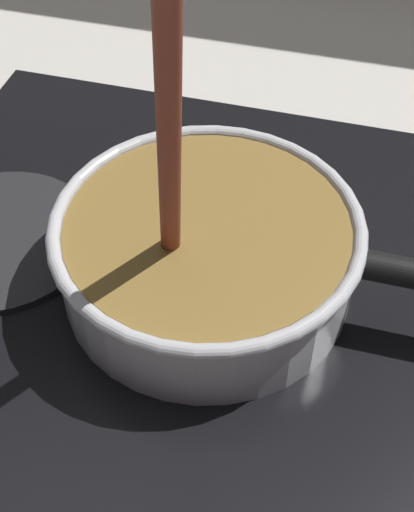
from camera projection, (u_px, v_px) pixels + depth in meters
The scene contains 3 objects.
hob_plate at pixel (207, 288), 0.59m from camera, with size 0.56×0.48×0.01m, color black.
burner_ring at pixel (207, 280), 0.58m from camera, with size 0.16×0.16×0.01m, color #592D0C.
cooking_pan at pixel (210, 251), 0.55m from camera, with size 0.39×0.24×0.34m.
Camera 1 is at (0.24, -0.17, 0.46)m, focal length 51.23 mm.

